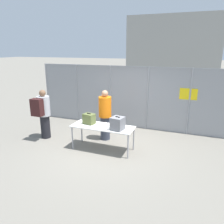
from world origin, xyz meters
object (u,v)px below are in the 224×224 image
at_px(suitcase_grey, 118,123).
at_px(utility_trailer, 177,109).
at_px(suitcase_olive, 89,119).
at_px(traveler_hooded, 43,112).
at_px(security_worker_near, 105,115).
at_px(inspection_table, 103,128).

bearing_deg(suitcase_grey, utility_trailer, 71.76).
xyz_separation_m(suitcase_olive, utility_trailer, (2.35, 3.92, -0.49)).
bearing_deg(suitcase_olive, traveler_hooded, 179.20).
xyz_separation_m(suitcase_olive, traveler_hooded, (-1.75, 0.02, 0.02)).
xyz_separation_m(suitcase_olive, security_worker_near, (0.25, 0.70, -0.04)).
bearing_deg(inspection_table, security_worker_near, 107.39).
height_order(security_worker_near, utility_trailer, security_worker_near).
bearing_deg(security_worker_near, inspection_table, 98.67).
bearing_deg(security_worker_near, suitcase_olive, 61.91).
relative_size(traveler_hooded, utility_trailer, 0.37).
bearing_deg(utility_trailer, security_worker_near, -123.15).
xyz_separation_m(suitcase_grey, utility_trailer, (1.35, 4.09, -0.52)).
distance_m(suitcase_grey, traveler_hooded, 2.76).
height_order(suitcase_olive, suitcase_grey, suitcase_grey).
bearing_deg(suitcase_olive, security_worker_near, 70.63).
bearing_deg(traveler_hooded, suitcase_olive, -5.23).
relative_size(inspection_table, security_worker_near, 1.12).
bearing_deg(utility_trailer, inspection_table, -115.06).
relative_size(suitcase_olive, traveler_hooded, 0.22).
distance_m(inspection_table, utility_trailer, 4.40).
distance_m(suitcase_olive, suitcase_grey, 1.01).
xyz_separation_m(traveler_hooded, security_worker_near, (2.00, 0.68, -0.05)).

